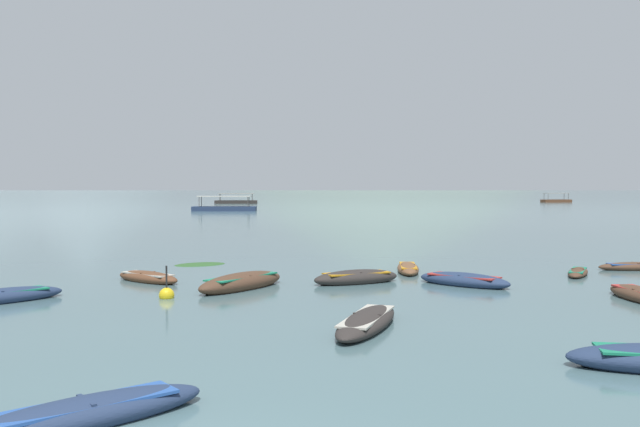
% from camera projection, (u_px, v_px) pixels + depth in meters
% --- Properties ---
extents(ground_plane, '(6000.00, 6000.00, 0.00)m').
position_uv_depth(ground_plane, '(355.00, 189.00, 1504.48)').
color(ground_plane, slate).
extents(mountain_1, '(615.67, 615.67, 246.51)m').
position_uv_depth(mountain_1, '(86.00, 148.00, 2038.18)').
color(mountain_1, slate).
rests_on(mountain_1, ground).
extents(mountain_2, '(926.40, 926.40, 256.71)m').
position_uv_depth(mountain_2, '(382.00, 144.00, 1901.37)').
color(mountain_2, slate).
rests_on(mountain_2, ground).
extents(rowboat_2, '(1.00, 3.54, 0.47)m').
position_uv_depth(rowboat_2, '(408.00, 269.00, 28.96)').
color(rowboat_2, brown).
rests_on(rowboat_2, ground).
extents(rowboat_4, '(3.39, 1.14, 0.44)m').
position_uv_depth(rowboat_4, '(636.00, 267.00, 29.67)').
color(rowboat_4, '#4C3323').
rests_on(rowboat_4, ground).
extents(rowboat_5, '(3.21, 4.39, 0.72)m').
position_uv_depth(rowboat_5, '(242.00, 282.00, 24.17)').
color(rowboat_5, '#4C3323').
rests_on(rowboat_5, ground).
extents(rowboat_6, '(3.66, 2.72, 0.64)m').
position_uv_depth(rowboat_6, '(356.00, 278.00, 25.58)').
color(rowboat_6, '#2D2826').
rests_on(rowboat_6, ground).
extents(rowboat_7, '(1.85, 3.06, 0.35)m').
position_uv_depth(rowboat_7, '(578.00, 272.00, 27.91)').
color(rowboat_7, '#4C3323').
rests_on(rowboat_7, ground).
extents(rowboat_8, '(3.51, 3.34, 0.53)m').
position_uv_depth(rowboat_8, '(87.00, 413.00, 10.30)').
color(rowboat_8, navy).
rests_on(rowboat_8, ground).
extents(rowboat_10, '(3.65, 3.19, 0.59)m').
position_uv_depth(rowboat_10, '(464.00, 280.00, 25.00)').
color(rowboat_10, navy).
rests_on(rowboat_10, ground).
extents(rowboat_12, '(2.21, 4.57, 0.52)m').
position_uv_depth(rowboat_12, '(367.00, 322.00, 17.35)').
color(rowboat_12, '#2D2826').
rests_on(rowboat_12, ground).
extents(rowboat_13, '(3.30, 2.74, 0.50)m').
position_uv_depth(rowboat_13, '(148.00, 277.00, 25.99)').
color(rowboat_13, brown).
rests_on(rowboat_13, ground).
extents(ferry_0, '(10.08, 3.70, 2.54)m').
position_uv_depth(ferry_0, '(224.00, 208.00, 105.07)').
color(ferry_0, navy).
rests_on(ferry_0, ground).
extents(ferry_1, '(10.22, 5.34, 2.54)m').
position_uv_depth(ferry_1, '(236.00, 202.00, 155.62)').
color(ferry_1, '#2D2826').
rests_on(ferry_1, ground).
extents(ferry_2, '(7.83, 4.45, 2.54)m').
position_uv_depth(ferry_2, '(556.00, 201.00, 167.51)').
color(ferry_2, brown).
rests_on(ferry_2, ground).
extents(mooring_buoy, '(0.50, 0.50, 1.22)m').
position_uv_depth(mooring_buoy, '(167.00, 295.00, 22.06)').
color(mooring_buoy, yellow).
rests_on(mooring_buoy, ground).
extents(weed_patch_2, '(2.85, 2.55, 0.14)m').
position_uv_depth(weed_patch_2, '(200.00, 265.00, 31.73)').
color(weed_patch_2, '#2D5628').
rests_on(weed_patch_2, ground).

